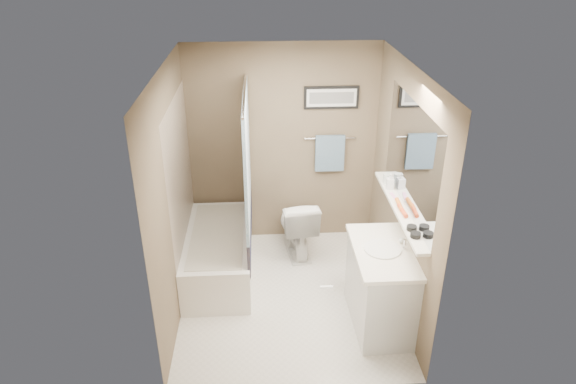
{
  "coord_description": "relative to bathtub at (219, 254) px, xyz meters",
  "views": [
    {
      "loc": [
        -0.26,
        -4.35,
        3.41
      ],
      "look_at": [
        0.0,
        0.15,
        1.15
      ],
      "focal_mm": 32.0,
      "sensor_mm": 36.0,
      "label": 1
    }
  ],
  "objects": [
    {
      "name": "curtain_rod",
      "position": [
        0.35,
        0.04,
        1.8
      ],
      "size": [
        0.02,
        1.55,
        0.02
      ],
      "primitive_type": "cylinder",
      "rotation": [
        1.57,
        0.0,
        0.0
      ],
      "color": "silver",
      "rests_on": "wall_left"
    },
    {
      "name": "curtain_lower",
      "position": [
        0.35,
        0.04,
        0.33
      ],
      "size": [
        0.03,
        1.45,
        0.36
      ],
      "primitive_type": "cube",
      "color": "#282B4B",
      "rests_on": "curtain_rod"
    },
    {
      "name": "art_mat",
      "position": [
        1.3,
        0.76,
        1.53
      ],
      "size": [
        0.56,
        0.0,
        0.2
      ],
      "primitive_type": "cube",
      "color": "white",
      "rests_on": "art_frame"
    },
    {
      "name": "door",
      "position": [
        1.3,
        -1.7,
        0.75
      ],
      "size": [
        0.8,
        0.02,
        2.0
      ],
      "primitive_type": "cube",
      "color": "silver",
      "rests_on": "wall_front"
    },
    {
      "name": "towel_bar",
      "position": [
        1.3,
        0.76,
        1.05
      ],
      "size": [
        0.6,
        0.02,
        0.02
      ],
      "primitive_type": "cylinder",
      "rotation": [
        0.0,
        1.57,
        0.0
      ],
      "color": "silver",
      "rests_on": "wall_back"
    },
    {
      "name": "tile_surround",
      "position": [
        -0.34,
        0.04,
        0.75
      ],
      "size": [
        0.02,
        1.55,
        2.0
      ],
      "primitive_type": "cube",
      "color": "tan",
      "rests_on": "wall_left"
    },
    {
      "name": "ground",
      "position": [
        0.75,
        -0.46,
        -0.25
      ],
      "size": [
        2.5,
        2.5,
        0.0
      ],
      "primitive_type": "plane",
      "color": "silver",
      "rests_on": "ground"
    },
    {
      "name": "vanity",
      "position": [
        1.6,
        -0.91,
        0.15
      ],
      "size": [
        0.52,
        0.91,
        0.8
      ],
      "primitive_type": "cube",
      "rotation": [
        0.0,
        0.0,
        0.03
      ],
      "color": "silver",
      "rests_on": "ground"
    },
    {
      "name": "towel",
      "position": [
        1.3,
        0.74,
        0.87
      ],
      "size": [
        0.34,
        0.05,
        0.44
      ],
      "primitive_type": "cube",
      "color": "#84A7C0",
      "rests_on": "towel_bar"
    },
    {
      "name": "art_image",
      "position": [
        1.3,
        0.76,
        1.53
      ],
      "size": [
        0.5,
        0.0,
        0.13
      ],
      "primitive_type": "cube",
      "color": "#595959",
      "rests_on": "art_mat"
    },
    {
      "name": "countertop",
      "position": [
        1.59,
        -0.91,
        0.57
      ],
      "size": [
        0.54,
        0.96,
        0.04
      ],
      "primitive_type": "cube",
      "color": "white",
      "rests_on": "vanity"
    },
    {
      "name": "candle_bowl_near",
      "position": [
        1.79,
        -1.15,
        0.89
      ],
      "size": [
        0.09,
        0.09,
        0.04
      ],
      "primitive_type": "cylinder",
      "color": "black",
      "rests_on": "shelf"
    },
    {
      "name": "faucet_spout",
      "position": [
        1.78,
        -0.91,
        0.64
      ],
      "size": [
        0.02,
        0.02,
        0.1
      ],
      "primitive_type": "cylinder",
      "color": "silver",
      "rests_on": "countertop"
    },
    {
      "name": "art_frame",
      "position": [
        1.3,
        0.78,
        1.53
      ],
      "size": [
        0.62,
        0.02,
        0.26
      ],
      "primitive_type": "cube",
      "color": "black",
      "rests_on": "wall_back"
    },
    {
      "name": "shelf",
      "position": [
        1.79,
        -0.61,
        0.85
      ],
      "size": [
        0.12,
        1.6,
        0.03
      ],
      "primitive_type": "cube",
      "color": "silver",
      "rests_on": "wall_right"
    },
    {
      "name": "hair_brush_front",
      "position": [
        1.79,
        -0.72,
        0.89
      ],
      "size": [
        0.05,
        0.22,
        0.04
      ],
      "primitive_type": "cylinder",
      "rotation": [
        1.57,
        0.0,
        0.05
      ],
      "color": "#D3451D",
      "rests_on": "shelf"
    },
    {
      "name": "bathtub",
      "position": [
        0.0,
        0.0,
        0.0
      ],
      "size": [
        0.71,
        1.51,
        0.5
      ],
      "primitive_type": "cube",
      "rotation": [
        0.0,
        0.0,
        0.01
      ],
      "color": "white",
      "rests_on": "ground"
    },
    {
      "name": "wall_right",
      "position": [
        1.83,
        -0.46,
        0.95
      ],
      "size": [
        0.04,
        2.5,
        2.4
      ],
      "primitive_type": "cube",
      "color": "brown",
      "rests_on": "ground"
    },
    {
      "name": "door_handle",
      "position": [
        0.97,
        -1.65,
        0.75
      ],
      "size": [
        0.1,
        0.02,
        0.02
      ],
      "primitive_type": "cylinder",
      "rotation": [
        0.0,
        1.57,
        0.0
      ],
      "color": "silver",
      "rests_on": "door"
    },
    {
      "name": "tub_rim",
      "position": [
        -0.0,
        -0.0,
        0.25
      ],
      "size": [
        0.56,
        1.36,
        0.02
      ],
      "primitive_type": "cube",
      "color": "beige",
      "rests_on": "bathtub"
    },
    {
      "name": "candle_bowl_far",
      "position": [
        1.79,
        -1.03,
        0.89
      ],
      "size": [
        0.09,
        0.09,
        0.04
      ],
      "primitive_type": "cylinder",
      "color": "black",
      "rests_on": "shelf"
    },
    {
      "name": "wall_left",
      "position": [
        -0.33,
        -0.46,
        0.95
      ],
      "size": [
        0.04,
        2.5,
        2.4
      ],
      "primitive_type": "cube",
      "color": "brown",
      "rests_on": "ground"
    },
    {
      "name": "mirror",
      "position": [
        1.84,
        -0.61,
        1.37
      ],
      "size": [
        0.02,
        1.6,
        1.0
      ],
      "primitive_type": "cube",
      "color": "silver",
      "rests_on": "wall_right"
    },
    {
      "name": "soap_bottle",
      "position": [
        1.79,
        -0.21,
        0.95
      ],
      "size": [
        0.08,
        0.08,
        0.16
      ],
      "primitive_type": "imported",
      "rotation": [
        0.0,
        0.0,
        -0.12
      ],
      "color": "#999999",
      "rests_on": "shelf"
    },
    {
      "name": "glass_jar",
      "position": [
        1.79,
        -0.08,
        0.92
      ],
      "size": [
        0.08,
        0.08,
        0.1
      ],
      "primitive_type": "cylinder",
      "color": "silver",
      "rests_on": "shelf"
    },
    {
      "name": "pink_comb",
      "position": [
        1.79,
        -0.4,
        0.87
      ],
      "size": [
        0.05,
        0.16,
        0.01
      ],
      "primitive_type": "cube",
      "rotation": [
        0.0,
        0.0,
        0.13
      ],
      "color": "pink",
      "rests_on": "shelf"
    },
    {
      "name": "sink_basin",
      "position": [
        1.58,
        -0.91,
        0.6
      ],
      "size": [
        0.34,
        0.34,
        0.01
      ],
      "primitive_type": "cylinder",
      "color": "silver",
      "rests_on": "countertop"
    },
    {
      "name": "wall_front",
      "position": [
        0.75,
        -1.69,
        0.95
      ],
      "size": [
        2.2,
        0.04,
        2.4
      ],
      "primitive_type": "cube",
      "color": "brown",
      "rests_on": "ground"
    },
    {
      "name": "ceiling",
      "position": [
        0.75,
        -0.46,
        2.13
      ],
      "size": [
        2.2,
        2.5,
        0.04
      ],
      "primitive_type": "cube",
      "color": "silver",
      "rests_on": "wall_back"
    },
    {
      "name": "toilet",
      "position": [
        0.89,
        0.38,
        0.12
      ],
      "size": [
        0.5,
        0.77,
        0.73
      ],
      "primitive_type": "imported",
      "rotation": [
        0.0,
        0.0,
        3.27
      ],
      "color": "white",
      "rests_on": "ground"
    },
    {
      "name": "hair_brush_back",
      "position": [
        1.79,
        -0.6,
        0.89
      ],
      "size": [
        0.05,
        0.22,
        0.04
      ],
      "primitive_type": "cylinder",
      "rotation": [
        1.57,
        0.0,
        -0.04
      ],
      "color": "orange",
      "rests_on": "shelf"
    },
    {
      "name": "wall_back",
      "position": [
        0.75,
        0.77,
        0.95
      ],
      "size": [
        2.2,
        0.04,
        2.4
      ],
      "primitive_type": "cube",
      "color": "brown",
      "rests_on": "ground"
    },
    {
      "name": "curtain_upper",
      "position": [
        0.35,
        0.04,
        1.15
      ],
      "size": [
        0.03,
        1.45,
        1.28
      ],
      "primitive_type": "cube",
      "color": "white",
      "rests_on": "curtain_rod"
    },
    {
      "name": "faucet_knob",
      "position": [
        1.78,
        -0.81,
        0.62
      ],
      "size": [
        0.05,
        0.05,
        0.05
      ],
      "primitive_type": "sphere",
      "color": "white",
      "rests_on": "countertop"
    }
  ]
}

